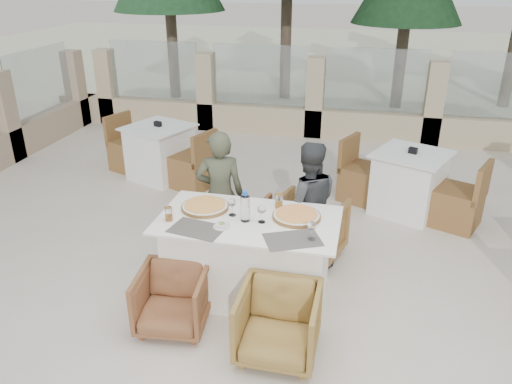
% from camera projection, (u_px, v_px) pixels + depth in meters
% --- Properties ---
extents(ground, '(80.00, 80.00, 0.00)m').
position_uv_depth(ground, '(252.00, 286.00, 4.79)').
color(ground, beige).
rests_on(ground, ground).
extents(sand_patch, '(30.00, 16.00, 0.01)m').
position_uv_depth(sand_patch, '(345.00, 55.00, 17.22)').
color(sand_patch, beige).
rests_on(sand_patch, ground).
extents(perimeter_wall_far, '(10.00, 0.34, 1.60)m').
position_uv_depth(perimeter_wall_far, '(315.00, 92.00, 8.72)').
color(perimeter_wall_far, '#C6B18B').
rests_on(perimeter_wall_far, ground).
extents(dining_table, '(1.60, 0.90, 0.77)m').
position_uv_depth(dining_table, '(249.00, 257.00, 4.55)').
color(dining_table, white).
rests_on(dining_table, ground).
extents(placemat_near_left, '(0.50, 0.37, 0.00)m').
position_uv_depth(placemat_near_left, '(197.00, 229.00, 4.22)').
color(placemat_near_left, '#565249').
rests_on(placemat_near_left, dining_table).
extents(placemat_near_right, '(0.53, 0.46, 0.00)m').
position_uv_depth(placemat_near_right, '(293.00, 240.00, 4.06)').
color(placemat_near_right, '#5A544D').
rests_on(placemat_near_right, dining_table).
extents(pizza_left, '(0.57, 0.57, 0.06)m').
position_uv_depth(pizza_left, '(205.00, 206.00, 4.57)').
color(pizza_left, orange).
rests_on(pizza_left, dining_table).
extents(pizza_right, '(0.56, 0.56, 0.06)m').
position_uv_depth(pizza_right, '(297.00, 215.00, 4.40)').
color(pizza_right, orange).
rests_on(pizza_right, dining_table).
extents(water_bottle, '(0.09, 0.09, 0.28)m').
position_uv_depth(water_bottle, '(245.00, 206.00, 4.31)').
color(water_bottle, '#C1DCFD').
rests_on(water_bottle, dining_table).
extents(wine_glass_centre, '(0.09, 0.09, 0.18)m').
position_uv_depth(wine_glass_centre, '(232.00, 206.00, 4.42)').
color(wine_glass_centre, white).
rests_on(wine_glass_centre, dining_table).
extents(wine_glass_near, '(0.10, 0.10, 0.18)m').
position_uv_depth(wine_glass_near, '(262.00, 213.00, 4.30)').
color(wine_glass_near, white).
rests_on(wine_glass_near, dining_table).
extents(wine_glass_corner, '(0.08, 0.08, 0.18)m').
position_uv_depth(wine_glass_corner, '(312.00, 230.00, 4.03)').
color(wine_glass_corner, silver).
rests_on(wine_glass_corner, dining_table).
extents(beer_glass_left, '(0.08, 0.08, 0.13)m').
position_uv_depth(beer_glass_left, '(169.00, 214.00, 4.34)').
color(beer_glass_left, orange).
rests_on(beer_glass_left, dining_table).
extents(beer_glass_right, '(0.09, 0.09, 0.14)m').
position_uv_depth(beer_glass_right, '(279.00, 201.00, 4.57)').
color(beer_glass_right, orange).
rests_on(beer_glass_right, dining_table).
extents(olive_dish, '(0.11, 0.11, 0.04)m').
position_uv_depth(olive_dish, '(222.00, 225.00, 4.25)').
color(olive_dish, silver).
rests_on(olive_dish, dining_table).
extents(armchair_far_left, '(0.75, 0.77, 0.59)m').
position_uv_depth(armchair_far_left, '(234.00, 222.00, 5.37)').
color(armchair_far_left, brown).
rests_on(armchair_far_left, ground).
extents(armchair_far_right, '(0.87, 0.88, 0.65)m').
position_uv_depth(armchair_far_right, '(307.00, 229.00, 5.15)').
color(armchair_far_right, olive).
rests_on(armchair_far_right, ground).
extents(armchair_near_left, '(0.62, 0.64, 0.53)m').
position_uv_depth(armchair_near_left, '(173.00, 299.00, 4.16)').
color(armchair_near_left, brown).
rests_on(armchair_near_left, ground).
extents(armchair_near_right, '(0.61, 0.63, 0.57)m').
position_uv_depth(armchair_near_right, '(278.00, 323.00, 3.85)').
color(armchair_near_right, olive).
rests_on(armchair_near_right, ground).
extents(diner_left, '(0.56, 0.45, 1.35)m').
position_uv_depth(diner_left, '(220.00, 194.00, 5.10)').
color(diner_left, '#464A35').
rests_on(diner_left, ground).
extents(diner_right, '(0.75, 0.65, 1.31)m').
position_uv_depth(diner_right, '(307.00, 205.00, 4.92)').
color(diner_right, '#383B3E').
rests_on(diner_right, ground).
extents(bg_table_a, '(1.82, 1.35, 0.77)m').
position_uv_depth(bg_table_a, '(160.00, 152.00, 7.11)').
color(bg_table_a, white).
rests_on(bg_table_a, ground).
extents(bg_table_b, '(1.83, 1.41, 0.77)m').
position_uv_depth(bg_table_b, '(409.00, 183.00, 6.10)').
color(bg_table_b, white).
rests_on(bg_table_b, ground).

